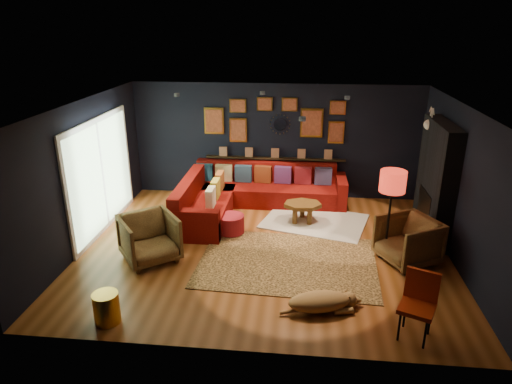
# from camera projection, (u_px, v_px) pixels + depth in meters

# --- Properties ---
(floor) EXTENTS (6.50, 6.50, 0.00)m
(floor) POSITION_uv_depth(u_px,v_px,m) (265.00, 249.00, 8.29)
(floor) COLOR #9B5528
(floor) RESTS_ON ground
(room_walls) EXTENTS (6.50, 6.50, 6.50)m
(room_walls) POSITION_uv_depth(u_px,v_px,m) (265.00, 165.00, 7.72)
(room_walls) COLOR black
(room_walls) RESTS_ON ground
(sectional) EXTENTS (3.41, 2.69, 0.86)m
(sectional) POSITION_uv_depth(u_px,v_px,m) (244.00, 195.00, 9.91)
(sectional) COLOR maroon
(sectional) RESTS_ON ground
(ledge) EXTENTS (3.20, 0.12, 0.04)m
(ledge) POSITION_uv_depth(u_px,v_px,m) (275.00, 158.00, 10.45)
(ledge) COLOR black
(ledge) RESTS_ON room_walls
(gallery_wall) EXTENTS (3.15, 0.04, 1.02)m
(gallery_wall) POSITION_uv_depth(u_px,v_px,m) (275.00, 120.00, 10.17)
(gallery_wall) COLOR gold
(gallery_wall) RESTS_ON room_walls
(sunburst_mirror) EXTENTS (0.47, 0.16, 0.47)m
(sunburst_mirror) POSITION_uv_depth(u_px,v_px,m) (280.00, 124.00, 10.20)
(sunburst_mirror) COLOR silver
(sunburst_mirror) RESTS_ON room_walls
(fireplace) EXTENTS (0.31, 1.60, 2.20)m
(fireplace) POSITION_uv_depth(u_px,v_px,m) (435.00, 185.00, 8.46)
(fireplace) COLOR black
(fireplace) RESTS_ON ground
(deer_head) EXTENTS (0.50, 0.28, 0.45)m
(deer_head) POSITION_uv_depth(u_px,v_px,m) (438.00, 125.00, 8.55)
(deer_head) COLOR white
(deer_head) RESTS_ON fireplace
(sliding_door) EXTENTS (0.06, 2.80, 2.20)m
(sliding_door) POSITION_uv_depth(u_px,v_px,m) (101.00, 175.00, 8.77)
(sliding_door) COLOR white
(sliding_door) RESTS_ON ground
(ceiling_spots) EXTENTS (3.30, 2.50, 0.06)m
(ceiling_spots) POSITION_uv_depth(u_px,v_px,m) (270.00, 100.00, 8.12)
(ceiling_spots) COLOR black
(ceiling_spots) RESTS_ON room_walls
(shag_rug) EXTENTS (2.32, 1.94, 0.03)m
(shag_rug) POSITION_uv_depth(u_px,v_px,m) (315.00, 221.00, 9.38)
(shag_rug) COLOR silver
(shag_rug) RESTS_ON ground
(leopard_rug) EXTENTS (3.10, 2.28, 0.02)m
(leopard_rug) POSITION_uv_depth(u_px,v_px,m) (288.00, 262.00, 7.82)
(leopard_rug) COLOR tan
(leopard_rug) RESTS_ON ground
(coffee_table) EXTENTS (0.83, 0.65, 0.39)m
(coffee_table) POSITION_uv_depth(u_px,v_px,m) (303.00, 207.00, 9.26)
(coffee_table) COLOR brown
(coffee_table) RESTS_ON shag_rug
(pouf) EXTENTS (0.52, 0.52, 0.34)m
(pouf) POSITION_uv_depth(u_px,v_px,m) (231.00, 224.00, 8.83)
(pouf) COLOR maroon
(pouf) RESTS_ON shag_rug
(armchair_left) EXTENTS (1.19, 1.18, 0.90)m
(armchair_left) POSITION_uv_depth(u_px,v_px,m) (149.00, 236.00, 7.76)
(armchair_left) COLOR #B17E41
(armchair_left) RESTS_ON ground
(armchair_right) EXTENTS (1.11, 1.13, 0.88)m
(armchair_right) POSITION_uv_depth(u_px,v_px,m) (408.00, 239.00, 7.69)
(armchair_right) COLOR #B17E41
(armchair_right) RESTS_ON ground
(gold_stool) EXTENTS (0.35, 0.35, 0.44)m
(gold_stool) POSITION_uv_depth(u_px,v_px,m) (107.00, 308.00, 6.21)
(gold_stool) COLOR gold
(gold_stool) RESTS_ON ground
(orange_chair) EXTENTS (0.56, 0.56, 0.91)m
(orange_chair) POSITION_uv_depth(u_px,v_px,m) (419.00, 299.00, 5.86)
(orange_chair) COLOR black
(orange_chair) RESTS_ON ground
(floor_lamp) EXTENTS (0.44, 0.44, 1.58)m
(floor_lamp) POSITION_uv_depth(u_px,v_px,m) (392.00, 185.00, 7.56)
(floor_lamp) COLOR black
(floor_lamp) RESTS_ON ground
(dog) EXTENTS (1.33, 0.87, 0.39)m
(dog) POSITION_uv_depth(u_px,v_px,m) (320.00, 298.00, 6.45)
(dog) COLOR #A06B3C
(dog) RESTS_ON leopard_rug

